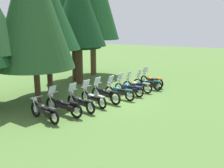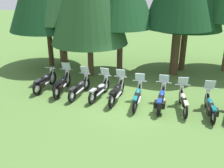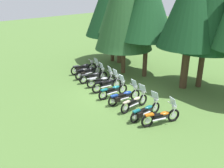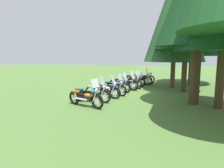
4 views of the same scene
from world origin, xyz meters
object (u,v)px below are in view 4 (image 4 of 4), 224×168
motorcycle_0 (142,78)px  motorcycle_4 (124,83)px  motorcycle_1 (138,79)px  motorcycle_3 (129,82)px  motorcycle_5 (116,85)px  motorcycle_2 (133,81)px  motorcycle_9 (86,97)px  pine_tree_3 (188,9)px  motorcycle_6 (109,88)px  pine_tree_1 (197,18)px  pine_tree_2 (175,14)px  motorcycle_8 (90,94)px  pine_tree_0 (193,20)px  motorcycle_7 (103,90)px

motorcycle_0 → motorcycle_4: size_ratio=0.98×
motorcycle_1 → motorcycle_3: (1.95, -0.46, -0.04)m
motorcycle_5 → motorcycle_4: bearing=77.2°
motorcycle_0 → motorcycle_2: size_ratio=1.01×
motorcycle_9 → pine_tree_3: bearing=68.2°
motorcycle_2 → motorcycle_4: size_ratio=0.97×
motorcycle_6 → pine_tree_1: bearing=57.4°
motorcycle_3 → pine_tree_2: pine_tree_2 is taller
motorcycle_8 → motorcycle_9: bearing=-78.6°
motorcycle_0 → pine_tree_2: size_ratio=0.25×
pine_tree_0 → motorcycle_0: bearing=-78.1°
motorcycle_9 → pine_tree_2: (-6.63, 4.51, 4.92)m
pine_tree_2 → pine_tree_3: pine_tree_2 is taller
motorcycle_4 → pine_tree_3: (-0.04, 4.00, 4.82)m
motorcycle_4 → motorcycle_5: motorcycle_4 is taller
motorcycle_3 → motorcycle_5: 1.92m
motorcycle_2 → pine_tree_3: (1.80, 3.55, 4.86)m
motorcycle_3 → motorcycle_7: size_ratio=0.98×
motorcycle_0 → motorcycle_6: bearing=-92.2°
motorcycle_1 → motorcycle_5: size_ratio=1.11×
motorcycle_5 → motorcycle_8: motorcycle_5 is taller
motorcycle_4 → motorcycle_5: 1.03m
motorcycle_9 → pine_tree_0: 12.46m
pine_tree_3 → motorcycle_3: bearing=-102.2°
motorcycle_2 → motorcycle_9: motorcycle_9 is taller
motorcycle_0 → motorcycle_2: motorcycle_2 is taller
motorcycle_1 → motorcycle_3: 2.01m
motorcycle_5 → pine_tree_0: 9.35m
motorcycle_3 → motorcycle_4: size_ratio=0.94×
motorcycle_6 → pine_tree_1: (-5.82, 5.92, 4.99)m
motorcycle_3 → motorcycle_2: bearing=101.4°
motorcycle_0 → motorcycle_4: motorcycle_4 is taller
motorcycle_2 → motorcycle_7: (4.77, -1.18, 0.01)m
motorcycle_2 → motorcycle_5: 2.92m
motorcycle_2 → motorcycle_8: (5.81, -1.60, -0.00)m
motorcycle_6 → pine_tree_1: 9.69m
motorcycle_8 → pine_tree_3: bearing=43.9°
motorcycle_0 → motorcycle_8: motorcycle_8 is taller
motorcycle_3 → pine_tree_1: 7.70m
motorcycle_3 → pine_tree_0: size_ratio=0.25×
motorcycle_3 → pine_tree_2: (-0.89, 3.15, 4.93)m
pine_tree_2 → motorcycle_0: bearing=-130.8°
motorcycle_2 → motorcycle_9: size_ratio=1.05×
motorcycle_2 → pine_tree_2: size_ratio=0.24×
motorcycle_3 → pine_tree_1: size_ratio=0.26×
pine_tree_0 → pine_tree_2: pine_tree_2 is taller
motorcycle_2 → pine_tree_1: size_ratio=0.27×
motorcycle_1 → motorcycle_9: size_ratio=1.18×
pine_tree_2 → motorcycle_7: bearing=-41.9°
motorcycle_3 → pine_tree_1: (-2.99, 5.03, 5.01)m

